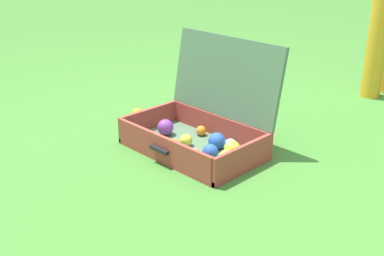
{
  "coord_description": "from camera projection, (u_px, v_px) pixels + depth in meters",
  "views": [
    {
      "loc": [
        1.47,
        -1.46,
        0.97
      ],
      "look_at": [
        0.0,
        -0.0,
        0.12
      ],
      "focal_mm": 45.2,
      "sensor_mm": 36.0,
      "label": 1
    }
  ],
  "objects": [
    {
      "name": "open_suitcase",
      "position": [
        202.0,
        126.0,
        2.27
      ],
      "size": [
        0.64,
        0.48,
        0.51
      ],
      "color": "#4C7051",
      "rests_on": "ground"
    },
    {
      "name": "ground_plane",
      "position": [
        192.0,
        151.0,
        2.28
      ],
      "size": [
        16.0,
        16.0,
        0.0
      ],
      "primitive_type": "plane",
      "color": "#3D7A2D"
    },
    {
      "name": "stray_ball_on_grass",
      "position": [
        138.0,
        115.0,
        2.61
      ],
      "size": [
        0.08,
        0.08,
        0.08
      ],
      "primitive_type": "sphere",
      "color": "orange",
      "rests_on": "ground"
    }
  ]
}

